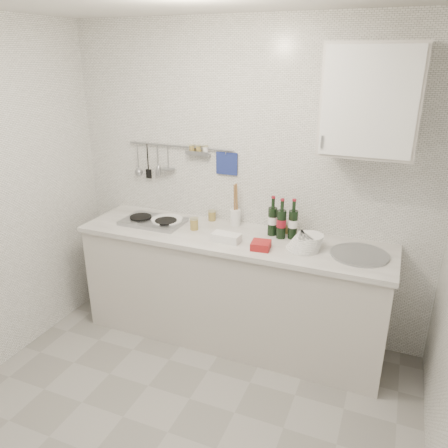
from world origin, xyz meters
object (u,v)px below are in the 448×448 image
object	(u,v)px
plate_stack_hob	(166,221)
utensil_crock	(235,215)
wall_cabinet	(371,100)
plate_stack_sink	(306,242)
wine_bottles	(282,218)

from	to	relation	value
plate_stack_hob	utensil_crock	distance (m)	0.58
wall_cabinet	utensil_crock	size ratio (longest dim) A/B	1.96
plate_stack_sink	utensil_crock	size ratio (longest dim) A/B	0.73
wine_bottles	utensil_crock	distance (m)	0.44
plate_stack_sink	wine_bottles	world-z (taller)	wine_bottles
wall_cabinet	plate_stack_sink	bearing A→B (deg)	-154.63
wall_cabinet	plate_stack_sink	size ratio (longest dim) A/B	2.70
wine_bottles	utensil_crock	bearing A→B (deg)	166.12
utensil_crock	plate_stack_hob	bearing A→B (deg)	-160.92
plate_stack_hob	plate_stack_sink	xyz separation A→B (m)	(1.18, -0.07, 0.03)
wall_cabinet	wine_bottles	distance (m)	1.03
plate_stack_sink	wine_bottles	size ratio (longest dim) A/B	0.84
plate_stack_hob	utensil_crock	bearing A→B (deg)	19.08
plate_stack_sink	wine_bottles	distance (m)	0.29
plate_stack_hob	wine_bottles	distance (m)	0.97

